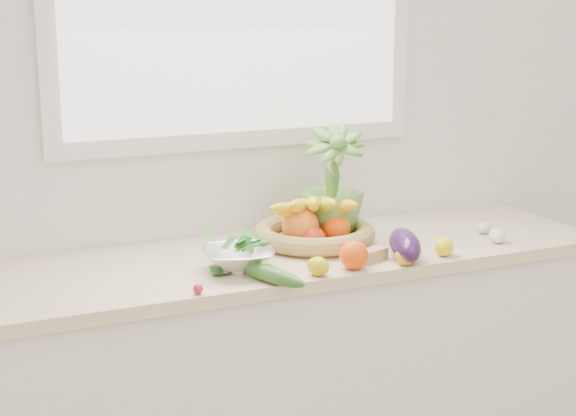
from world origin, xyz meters
name	(u,v)px	position (x,y,z in m)	size (l,w,h in m)	color
back_wall	(236,103)	(0.00, 2.25, 1.35)	(4.50, 0.02, 2.70)	white
counter_cabinet	(272,389)	(0.00, 1.95, 0.43)	(2.20, 0.58, 0.86)	silver
countertop	(271,260)	(0.00, 1.95, 0.88)	(2.24, 0.62, 0.04)	beige
orange_loose	(354,255)	(0.16, 1.70, 0.94)	(0.09, 0.09, 0.09)	#FF4A08
lemon_a	(405,255)	(0.33, 1.67, 0.93)	(0.06, 0.08, 0.06)	#E9A40C
lemon_b	(444,246)	(0.49, 1.70, 0.93)	(0.06, 0.08, 0.06)	yellow
lemon_c	(318,266)	(0.04, 1.68, 0.93)	(0.06, 0.07, 0.06)	#D4BB0B
apple	(313,239)	(0.13, 1.92, 0.94)	(0.08, 0.08, 0.08)	red
ginger	(371,255)	(0.25, 1.75, 0.92)	(0.11, 0.05, 0.04)	tan
garlic_a	(483,228)	(0.77, 1.87, 0.92)	(0.05, 0.05, 0.04)	beige
garlic_b	(364,232)	(0.36, 1.99, 0.92)	(0.05, 0.05, 0.05)	white
garlic_c	(498,236)	(0.74, 1.76, 0.92)	(0.06, 0.06, 0.05)	white
eggplant	(405,245)	(0.36, 1.72, 0.95)	(0.09, 0.24, 0.09)	#2A103C
cucumber	(271,275)	(-0.12, 1.68, 0.92)	(0.05, 0.27, 0.05)	#235218
radish	(198,289)	(-0.34, 1.67, 0.91)	(0.03, 0.03, 0.03)	red
potted_herb	(333,182)	(0.25, 2.02, 1.10)	(0.21, 0.21, 0.37)	#558B32
fruit_basket	(313,227)	(0.18, 2.00, 0.96)	(0.54, 0.54, 0.20)	tan
colander_with_spinach	(238,252)	(-0.16, 1.82, 0.96)	(0.25, 0.25, 0.12)	silver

